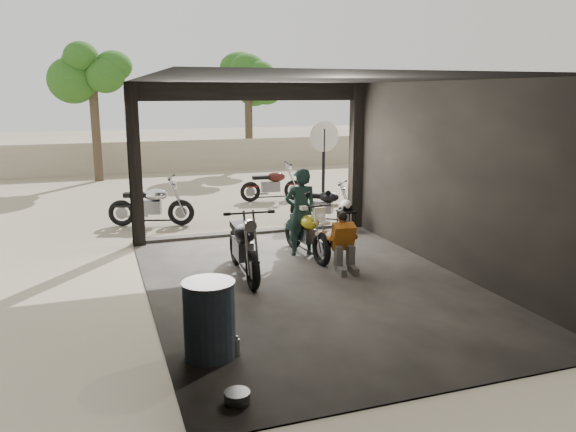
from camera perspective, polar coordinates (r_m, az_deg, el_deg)
ground at (r=8.99m, az=2.33°, el=-7.09°), size 80.00×80.00×0.00m
garage at (r=9.15m, az=1.15°, el=1.56°), size 7.00×7.13×3.20m
boundary_wall at (r=22.23m, az=-10.98°, el=6.03°), size 18.00×0.30×1.20m
tree_left at (r=20.41m, az=-19.38°, el=14.54°), size 2.20×2.20×5.60m
tree_right at (r=22.67m, az=-4.08°, el=13.83°), size 2.20×2.20×5.00m
main_bike at (r=10.38m, az=1.91°, el=-1.27°), size 0.79×1.68×1.09m
left_bike at (r=9.30m, az=-4.57°, el=-2.54°), size 0.84×1.84×1.22m
outside_bike_a at (r=13.18m, az=-13.76°, el=1.46°), size 1.83×1.15×1.15m
outside_bike_b at (r=15.80m, az=-1.61°, el=3.47°), size 1.63×0.77×1.07m
outside_bike_c at (r=13.10m, az=3.71°, el=1.41°), size 1.53×1.42×1.00m
rider at (r=10.40m, az=1.31°, el=0.36°), size 0.64×0.45×1.66m
mechanic at (r=9.56m, az=5.79°, el=-2.90°), size 0.58×0.73×0.98m
stool at (r=12.30m, az=5.94°, el=0.22°), size 0.35×0.35×0.49m
helmet at (r=12.31m, az=5.89°, el=1.13°), size 0.33×0.34×0.24m
oil_drum at (r=6.58m, az=-7.99°, el=-10.48°), size 0.60×0.60×0.92m
sign_post at (r=14.23m, az=3.67°, el=6.57°), size 0.77×0.08×2.31m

